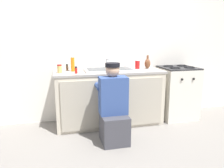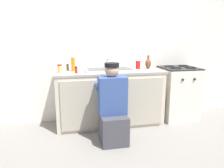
% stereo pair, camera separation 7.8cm
% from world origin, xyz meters
% --- Properties ---
extents(ground_plane, '(12.00, 12.00, 0.00)m').
position_xyz_m(ground_plane, '(0.00, 0.00, 0.00)').
color(ground_plane, gray).
extents(back_wall, '(6.00, 0.10, 2.50)m').
position_xyz_m(back_wall, '(0.00, 0.65, 1.25)').
color(back_wall, silver).
rests_on(back_wall, ground_plane).
extents(counter_cabinet, '(1.74, 0.62, 0.87)m').
position_xyz_m(counter_cabinet, '(0.00, 0.29, 0.44)').
color(counter_cabinet, beige).
rests_on(counter_cabinet, ground_plane).
extents(countertop, '(1.78, 0.62, 0.03)m').
position_xyz_m(countertop, '(0.00, 0.30, 0.89)').
color(countertop, '#9E9993').
rests_on(countertop, counter_cabinet).
extents(sink_double_basin, '(0.80, 0.44, 0.19)m').
position_xyz_m(sink_double_basin, '(0.00, 0.30, 0.92)').
color(sink_double_basin, silver).
rests_on(sink_double_basin, countertop).
extents(stove_range, '(0.61, 0.62, 0.94)m').
position_xyz_m(stove_range, '(1.26, 0.30, 0.46)').
color(stove_range, silver).
rests_on(stove_range, ground_plane).
extents(plumber_person, '(0.42, 0.61, 1.10)m').
position_xyz_m(plumber_person, '(-0.09, -0.36, 0.46)').
color(plumber_person, '#3F3F47').
rests_on(plumber_person, ground_plane).
extents(vase_decorative, '(0.10, 0.10, 0.23)m').
position_xyz_m(vase_decorative, '(0.70, 0.39, 1.00)').
color(vase_decorative, brown).
rests_on(vase_decorative, countertop).
extents(spice_bottle_pepper, '(0.04, 0.04, 0.10)m').
position_xyz_m(spice_bottle_pepper, '(-0.67, 0.47, 0.96)').
color(spice_bottle_pepper, '#513823').
rests_on(spice_bottle_pepper, countertop).
extents(condiment_jar, '(0.07, 0.07, 0.13)m').
position_xyz_m(condiment_jar, '(-0.79, 0.26, 0.97)').
color(condiment_jar, '#DBB760').
rests_on(condiment_jar, countertop).
extents(soda_cup_red, '(0.08, 0.08, 0.15)m').
position_xyz_m(soda_cup_red, '(0.52, 0.39, 0.98)').
color(soda_cup_red, red).
rests_on(soda_cup_red, countertop).
extents(spice_bottle_red, '(0.04, 0.04, 0.10)m').
position_xyz_m(spice_bottle_red, '(-0.55, 0.15, 0.96)').
color(spice_bottle_red, red).
rests_on(spice_bottle_red, countertop).
extents(soap_bottle_orange, '(0.06, 0.06, 0.25)m').
position_xyz_m(soap_bottle_orange, '(-0.58, 0.38, 1.02)').
color(soap_bottle_orange, orange).
rests_on(soap_bottle_orange, countertop).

